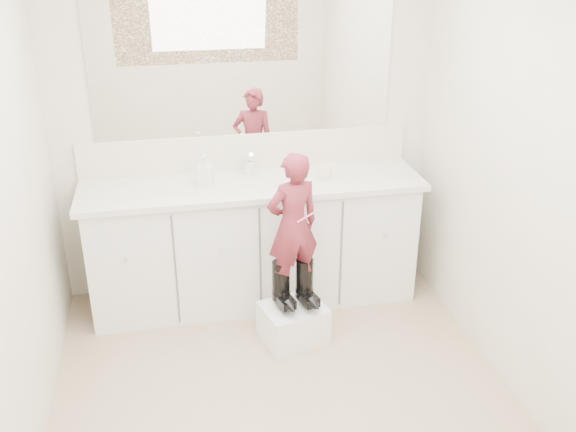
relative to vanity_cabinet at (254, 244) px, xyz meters
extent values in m
plane|color=#8E7B5D|center=(0.00, -1.23, -0.42)|extent=(3.00, 3.00, 0.00)
plane|color=beige|center=(0.00, 0.27, 0.77)|extent=(2.60, 0.00, 2.60)
plane|color=beige|center=(1.30, -1.23, 0.78)|extent=(0.00, 3.00, 3.00)
cube|color=silver|center=(0.00, 0.00, 0.00)|extent=(2.20, 0.55, 0.85)
cube|color=beige|center=(0.00, -0.01, 0.45)|extent=(2.28, 0.58, 0.04)
cube|color=beige|center=(0.00, 0.26, 0.59)|extent=(2.28, 0.03, 0.25)
cube|color=white|center=(0.00, 0.26, 1.22)|extent=(2.00, 0.02, 1.00)
cube|color=#472819|center=(0.00, -2.71, 1.22)|extent=(2.00, 0.01, 1.20)
cylinder|color=silver|center=(0.00, 0.15, 0.52)|extent=(0.08, 0.08, 0.10)
imported|color=beige|center=(0.49, -0.04, 0.52)|extent=(0.14, 0.14, 0.10)
imported|color=silver|center=(-0.31, 0.00, 0.57)|extent=(0.12, 0.12, 0.21)
cube|color=white|center=(0.16, -0.56, -0.30)|extent=(0.45, 0.40, 0.24)
imported|color=#AD354C|center=(0.16, -0.54, 0.38)|extent=(0.38, 0.30, 0.92)
cylinder|color=#E45880|center=(0.23, -0.62, 0.47)|extent=(0.13, 0.05, 0.06)
camera|label=1|loc=(-0.55, -3.94, 2.03)|focal=40.00mm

